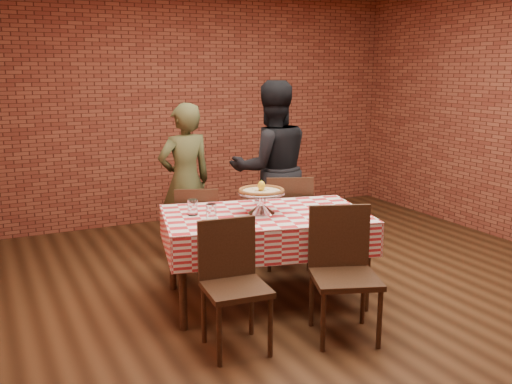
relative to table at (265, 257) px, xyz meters
The scene contains 19 objects.
ground 0.65m from the table, 14.18° to the right, with size 6.00×6.00×0.00m, color black.
back_wall 3.11m from the table, 79.71° to the left, with size 5.50×5.50×0.00m, color maroon.
table is the anchor object (origin of this frame).
tablecloth 0.24m from the table, ahead, with size 1.67×1.01×0.28m, color red, non-canonical shape.
pizza_stand 0.47m from the table, 149.17° to the left, with size 0.40×0.40×0.18m, color silver, non-canonical shape.
pizza 0.57m from the table, 149.17° to the left, with size 0.38×0.38×0.03m, color beige.
lemon 0.61m from the table, 149.17° to the left, with size 0.06×0.06×0.08m, color yellow.
water_glass_left 0.66m from the table, behind, with size 0.08×0.08×0.13m, color white.
water_glass_right 0.74m from the table, 159.88° to the left, with size 0.08×0.08×0.13m, color white.
side_plate 0.63m from the table, 26.49° to the right, with size 0.18×0.18×0.01m, color white.
sweetener_packet_a 0.67m from the table, 27.85° to the right, with size 0.05×0.04×0.01m, color white.
sweetener_packet_b 0.76m from the table, 28.05° to the right, with size 0.05×0.04×0.01m, color white.
condiment_caddy 0.56m from the table, 70.02° to the left, with size 0.10×0.08×0.14m, color silver.
chair_near_left 0.91m from the table, 130.03° to the right, with size 0.42×0.42×0.90m, color #392416, non-canonical shape.
chair_near_right 0.89m from the table, 76.96° to the right, with size 0.46×0.46×0.94m, color #392416, non-canonical shape.
chair_far_left 0.85m from the table, 110.26° to the left, with size 0.39×0.39×0.87m, color #392416, non-canonical shape.
chair_far_right 0.91m from the table, 48.73° to the left, with size 0.44×0.44×0.92m, color #392416, non-canonical shape.
diner_olive 1.47m from the table, 98.06° to the left, with size 0.58×0.38×1.59m, color #484928.
diner_black 1.38m from the table, 59.64° to the left, with size 0.88×0.68×1.81m, color black.
Camera 1 is at (-2.61, -3.89, 1.93)m, focal length 39.85 mm.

